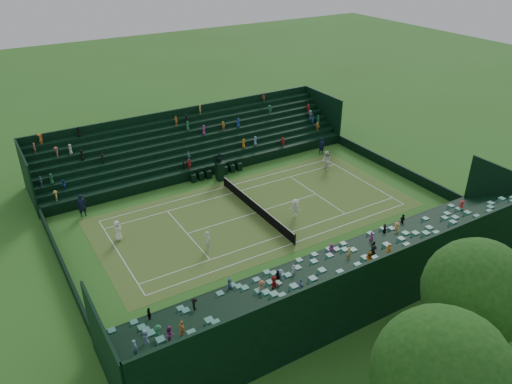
{
  "coord_description": "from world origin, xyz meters",
  "views": [
    {
      "loc": [
        31.38,
        -18.94,
        21.68
      ],
      "look_at": [
        0.0,
        0.0,
        2.0
      ],
      "focal_mm": 35.0,
      "sensor_mm": 36.0,
      "label": 1
    }
  ],
  "objects_px": {
    "tennis_net": "(256,207)",
    "umpire_chair": "(220,169)",
    "player_far_west": "(326,161)",
    "player_far_east": "(295,208)",
    "player_near_east": "(208,240)",
    "player_near_west": "(118,231)"
  },
  "relations": [
    {
      "from": "umpire_chair",
      "to": "player_near_east",
      "type": "distance_m",
      "value": 11.69
    },
    {
      "from": "player_near_east",
      "to": "player_far_west",
      "type": "xyz_separation_m",
      "value": [
        -6.43,
        16.26,
        0.2
      ]
    },
    {
      "from": "player_near_west",
      "to": "player_far_east",
      "type": "bearing_deg",
      "value": -84.69
    },
    {
      "from": "tennis_net",
      "to": "player_far_east",
      "type": "xyz_separation_m",
      "value": [
        2.24,
        2.47,
        0.29
      ]
    },
    {
      "from": "tennis_net",
      "to": "player_near_west",
      "type": "relative_size",
      "value": 6.88
    },
    {
      "from": "tennis_net",
      "to": "player_near_west",
      "type": "bearing_deg",
      "value": -99.85
    },
    {
      "from": "player_near_west",
      "to": "player_far_west",
      "type": "bearing_deg",
      "value": -63.32
    },
    {
      "from": "tennis_net",
      "to": "umpire_chair",
      "type": "relative_size",
      "value": 4.22
    },
    {
      "from": "player_near_east",
      "to": "player_near_west",
      "type": "bearing_deg",
      "value": 51.38
    },
    {
      "from": "player_far_west",
      "to": "player_far_east",
      "type": "distance_m",
      "value": 9.82
    },
    {
      "from": "player_near_west",
      "to": "player_far_west",
      "type": "distance_m",
      "value": 21.7
    },
    {
      "from": "player_near_west",
      "to": "player_near_east",
      "type": "bearing_deg",
      "value": -109.29
    },
    {
      "from": "player_near_east",
      "to": "player_far_west",
      "type": "height_order",
      "value": "player_far_west"
    },
    {
      "from": "player_near_east",
      "to": "player_far_west",
      "type": "relative_size",
      "value": 0.8
    },
    {
      "from": "player_near_west",
      "to": "umpire_chair",
      "type": "bearing_deg",
      "value": -43.67
    },
    {
      "from": "player_near_east",
      "to": "player_far_west",
      "type": "distance_m",
      "value": 17.49
    },
    {
      "from": "player_near_east",
      "to": "player_far_west",
      "type": "bearing_deg",
      "value": -65.46
    },
    {
      "from": "tennis_net",
      "to": "player_far_west",
      "type": "xyz_separation_m",
      "value": [
        -3.62,
        10.35,
        0.47
      ]
    },
    {
      "from": "umpire_chair",
      "to": "player_far_west",
      "type": "relative_size",
      "value": 1.38
    },
    {
      "from": "player_far_west",
      "to": "player_far_east",
      "type": "xyz_separation_m",
      "value": [
        5.86,
        -7.88,
        -0.18
      ]
    },
    {
      "from": "umpire_chair",
      "to": "player_far_east",
      "type": "height_order",
      "value": "umpire_chair"
    },
    {
      "from": "player_far_east",
      "to": "player_near_east",
      "type": "bearing_deg",
      "value": -126.72
    }
  ]
}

